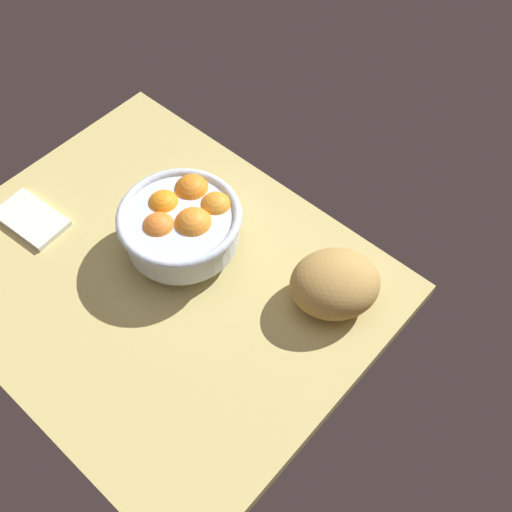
{
  "coord_description": "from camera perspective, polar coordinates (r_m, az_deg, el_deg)",
  "views": [
    {
      "loc": [
        52.0,
        -32.26,
        90.34
      ],
      "look_at": [
        12.73,
        11.93,
        5.0
      ],
      "focal_mm": 42.93,
      "sensor_mm": 36.0,
      "label": 1
    }
  ],
  "objects": [
    {
      "name": "napkin_folded",
      "position": [
        1.22,
        -20.2,
        3.27
      ],
      "size": [
        14.1,
        8.97,
        1.14
      ],
      "primitive_type": "cube",
      "rotation": [
        0.0,
        0.0,
        0.08
      ],
      "color": "silver",
      "rests_on": "ground"
    },
    {
      "name": "bread_loaf",
      "position": [
        1.02,
        7.36,
        -2.58
      ],
      "size": [
        19.62,
        19.91,
        9.48
      ],
      "primitive_type": "ellipsoid",
      "rotation": [
        0.0,
        0.0,
        0.88
      ],
      "color": "#B28A47",
      "rests_on": "ground"
    },
    {
      "name": "ground_plane",
      "position": [
        1.1,
        -9.1,
        -2.12
      ],
      "size": [
        76.13,
        61.23,
        3.0
      ],
      "primitive_type": "cube",
      "color": "tan"
    },
    {
      "name": "fruit_bowl",
      "position": [
        1.07,
        -6.87,
        3.13
      ],
      "size": [
        21.55,
        21.55,
        11.05
      ],
      "color": "silver",
      "rests_on": "ground"
    }
  ]
}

